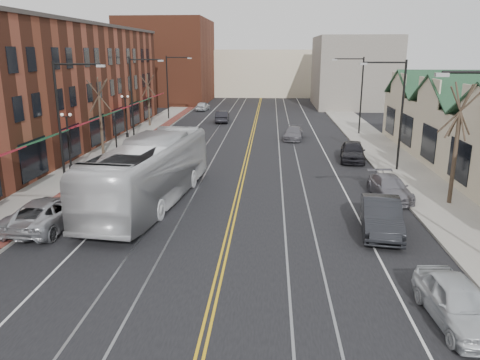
# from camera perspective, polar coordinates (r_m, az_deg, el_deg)

# --- Properties ---
(ground) EXTENTS (160.00, 160.00, 0.00)m
(ground) POSITION_cam_1_polar(r_m,az_deg,el_deg) (15.65, -4.34, -18.50)
(ground) COLOR black
(ground) RESTS_ON ground
(sidewalk_left) EXTENTS (4.00, 120.00, 0.15)m
(sidewalk_left) POSITION_cam_1_polar(r_m,az_deg,el_deg) (36.73, -18.70, 0.99)
(sidewalk_left) COLOR gray
(sidewalk_left) RESTS_ON ground
(sidewalk_right) EXTENTS (4.00, 120.00, 0.15)m
(sidewalk_right) POSITION_cam_1_polar(r_m,az_deg,el_deg) (35.41, 20.11, 0.34)
(sidewalk_right) COLOR gray
(sidewalk_right) RESTS_ON ground
(building_left) EXTENTS (10.00, 50.00, 11.00)m
(building_left) POSITION_cam_1_polar(r_m,az_deg,el_deg) (45.14, -24.30, 10.01)
(building_left) COLOR brown
(building_left) RESTS_ON ground
(backdrop_left) EXTENTS (14.00, 18.00, 14.00)m
(backdrop_left) POSITION_cam_1_polar(r_m,az_deg,el_deg) (84.79, -8.71, 14.11)
(backdrop_left) COLOR brown
(backdrop_left) RESTS_ON ground
(backdrop_mid) EXTENTS (22.00, 14.00, 9.00)m
(backdrop_mid) POSITION_cam_1_polar(r_m,az_deg,el_deg) (97.95, 2.71, 12.96)
(backdrop_mid) COLOR beige
(backdrop_mid) RESTS_ON ground
(backdrop_right) EXTENTS (12.00, 16.00, 11.00)m
(backdrop_right) POSITION_cam_1_polar(r_m,az_deg,el_deg) (78.99, 13.62, 12.69)
(backdrop_right) COLOR slate
(backdrop_right) RESTS_ON ground
(streetlight_l_1) EXTENTS (3.33, 0.25, 8.00)m
(streetlight_l_1) POSITION_cam_1_polar(r_m,az_deg,el_deg) (31.86, -20.56, 7.80)
(streetlight_l_1) COLOR black
(streetlight_l_1) RESTS_ON sidewalk_left
(streetlight_l_2) EXTENTS (3.33, 0.25, 8.00)m
(streetlight_l_2) POSITION_cam_1_polar(r_m,az_deg,el_deg) (46.84, -12.57, 10.55)
(streetlight_l_2) COLOR black
(streetlight_l_2) RESTS_ON sidewalk_left
(streetlight_l_3) EXTENTS (3.33, 0.25, 8.00)m
(streetlight_l_3) POSITION_cam_1_polar(r_m,az_deg,el_deg) (62.33, -8.45, 11.88)
(streetlight_l_3) COLOR black
(streetlight_l_3) RESTS_ON sidewalk_left
(streetlight_r_1) EXTENTS (3.33, 0.25, 8.00)m
(streetlight_r_1) POSITION_cam_1_polar(r_m,az_deg,el_deg) (36.19, 18.51, 8.79)
(streetlight_r_1) COLOR black
(streetlight_r_1) RESTS_ON sidewalk_right
(streetlight_r_2) EXTENTS (3.33, 0.25, 8.00)m
(streetlight_r_2) POSITION_cam_1_polar(r_m,az_deg,el_deg) (51.78, 14.14, 10.89)
(streetlight_r_2) COLOR black
(streetlight_r_2) RESTS_ON sidewalk_right
(lamppost_l_2) EXTENTS (0.84, 0.28, 4.27)m
(lamppost_l_2) POSITION_cam_1_polar(r_m,az_deg,el_deg) (36.60, -20.14, 4.23)
(lamppost_l_2) COLOR black
(lamppost_l_2) RESTS_ON sidewalk_left
(lamppost_l_3) EXTENTS (0.84, 0.28, 4.27)m
(lamppost_l_3) POSITION_cam_1_polar(r_m,az_deg,el_deg) (49.55, -13.71, 7.44)
(lamppost_l_3) COLOR black
(lamppost_l_3) RESTS_ON sidewalk_left
(tree_left_near) EXTENTS (1.78, 1.37, 6.48)m
(tree_left_near) POSITION_cam_1_polar(r_m,az_deg,el_deg) (41.78, -16.66, 7.63)
(tree_left_near) COLOR #382B21
(tree_left_near) RESTS_ON sidewalk_left
(tree_left_far) EXTENTS (1.66, 1.28, 6.02)m
(tree_left_far) POSITION_cam_1_polar(r_m,az_deg,el_deg) (56.98, -11.10, 9.67)
(tree_left_far) COLOR #382B21
(tree_left_far) RESTS_ON sidewalk_left
(tree_right_mid) EXTENTS (1.90, 1.46, 6.93)m
(tree_right_mid) POSITION_cam_1_polar(r_m,az_deg,el_deg) (29.26, 24.88, 4.21)
(tree_right_mid) COLOR #382B21
(tree_right_mid) RESTS_ON sidewalk_right
(manhole_far) EXTENTS (0.60, 0.60, 0.02)m
(manhole_far) POSITION_cam_1_polar(r_m,az_deg,el_deg) (26.10, -26.93, -5.48)
(manhole_far) COLOR #592D19
(manhole_far) RESTS_ON sidewalk_left
(traffic_signal) EXTENTS (0.18, 0.15, 3.80)m
(traffic_signal) POSITION_cam_1_polar(r_m,az_deg,el_deg) (39.45, -14.92, 5.62)
(traffic_signal) COLOR black
(traffic_signal) RESTS_ON sidewalk_left
(transit_bus) EXTENTS (4.83, 14.12, 3.85)m
(transit_bus) POSITION_cam_1_polar(r_m,az_deg,el_deg) (27.75, -10.89, 0.97)
(transit_bus) COLOR silver
(transit_bus) RESTS_ON ground
(parked_suv) EXTENTS (2.83, 5.70, 1.55)m
(parked_suv) POSITION_cam_1_polar(r_m,az_deg,el_deg) (25.81, -22.38, -3.71)
(parked_suv) COLOR #A4A6AB
(parked_suv) RESTS_ON ground
(parked_car_a) EXTENTS (2.08, 4.50, 1.49)m
(parked_car_a) POSITION_cam_1_polar(r_m,az_deg,el_deg) (17.45, 25.02, -13.36)
(parked_car_a) COLOR silver
(parked_car_a) RESTS_ON ground
(parked_car_b) EXTENTS (2.47, 5.36, 1.70)m
(parked_car_b) POSITION_cam_1_polar(r_m,az_deg,el_deg) (24.20, 16.81, -4.24)
(parked_car_b) COLOR black
(parked_car_b) RESTS_ON ground
(parked_car_c) EXTENTS (2.26, 4.80, 1.35)m
(parked_car_c) POSITION_cam_1_polar(r_m,az_deg,el_deg) (29.99, 17.78, -0.89)
(parked_car_c) COLOR slate
(parked_car_c) RESTS_ON ground
(parked_car_d) EXTENTS (2.54, 5.00, 1.63)m
(parked_car_d) POSITION_cam_1_polar(r_m,az_deg,el_deg) (39.46, 13.57, 3.44)
(parked_car_d) COLOR black
(parked_car_d) RESTS_ON ground
(distant_car_left) EXTENTS (1.71, 4.48, 1.46)m
(distant_car_left) POSITION_cam_1_polar(r_m,az_deg,el_deg) (59.73, -2.17, 7.74)
(distant_car_left) COLOR black
(distant_car_left) RESTS_ON ground
(distant_car_right) EXTENTS (2.33, 4.67, 1.30)m
(distant_car_right) POSITION_cam_1_polar(r_m,az_deg,el_deg) (48.15, 6.53, 5.69)
(distant_car_right) COLOR slate
(distant_car_right) RESTS_ON ground
(distant_car_far) EXTENTS (1.99, 4.09, 1.34)m
(distant_car_far) POSITION_cam_1_polar(r_m,az_deg,el_deg) (71.93, -4.55, 8.97)
(distant_car_far) COLOR silver
(distant_car_far) RESTS_ON ground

